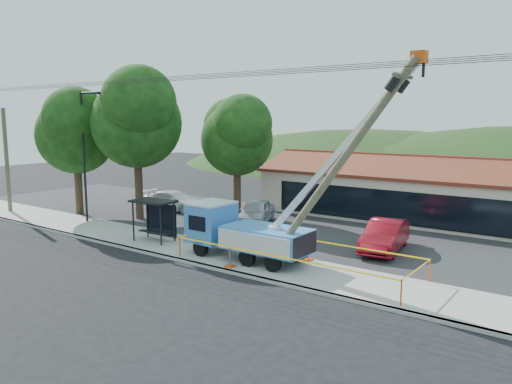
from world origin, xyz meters
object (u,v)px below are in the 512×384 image
Objects in this scene: leaning_pole at (340,164)px; car_silver at (256,225)px; bus_shelter at (155,211)px; car_white at (175,211)px; utility_truck at (246,229)px; car_red at (384,252)px.

leaning_pole is 1.99× the size of car_silver.
bus_shelter reaches higher than car_white.
utility_truck is 6.51m from leaning_pole.
car_silver is 0.96× the size of car_red.
car_silver is 8.10m from car_white.
car_red is 17.96m from car_white.
utility_truck is at bearing -79.24° from car_silver.
bus_shelter is at bearing -148.31° from car_white.
bus_shelter reaches higher than car_silver.
bus_shelter is 0.52× the size of car_red.
car_silver is at bearing 122.70° from utility_truck.
car_silver is at bearing 162.13° from car_red.
car_silver is 9.89m from car_red.
car_silver reaches higher than car_white.
bus_shelter is 13.18m from car_red.
car_silver is at bearing 142.47° from leaning_pole.
leaning_pole is at bearing -121.25° from car_white.
utility_truck is 1.26× the size of leaning_pole.
leaning_pole is 3.67× the size of bus_shelter.
car_red is at bearing -30.72° from car_silver.
leaning_pole is 13.76m from car_silver.
leaning_pole is 8.19m from car_red.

